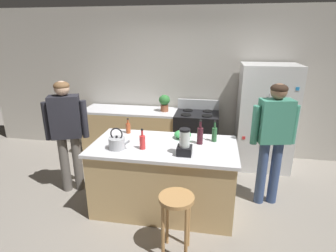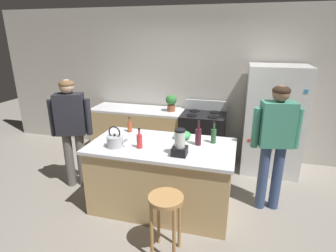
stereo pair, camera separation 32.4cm
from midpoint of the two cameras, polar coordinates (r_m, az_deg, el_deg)
ground_plane at (r=3.85m, az=-3.32°, el=-16.49°), size 14.00×14.00×0.00m
back_wall at (r=5.14m, az=1.41°, el=8.98°), size 8.00×0.10×2.70m
kitchen_island at (r=3.61m, az=-3.45°, el=-10.60°), size 1.83×0.97×0.90m
back_counter_run at (r=5.17m, az=-8.14°, el=-1.46°), size 2.00×0.64×0.90m
refrigerator at (r=4.80m, az=17.95°, el=1.69°), size 0.90×0.73×1.78m
stove_range at (r=4.93m, az=4.11°, el=-2.22°), size 0.76×0.65×1.08m
person_by_island_left at (r=4.10m, az=-22.74°, el=-0.24°), size 0.58×0.35×1.64m
person_by_sink_right at (r=3.67m, az=19.00°, el=-1.62°), size 0.60×0.30×1.66m
bar_stool at (r=2.86m, az=-1.62°, el=-17.33°), size 0.36×0.36×0.69m
potted_plant at (r=4.86m, az=-2.67°, el=5.08°), size 0.20×0.20×0.30m
blender_appliance at (r=3.09m, az=0.51°, el=-3.84°), size 0.17×0.17×0.31m
bottle_wine at (r=3.41m, az=4.07°, el=-1.98°), size 0.08×0.08×0.32m
bottle_cooking_sauce at (r=3.85m, az=-10.80°, el=-0.39°), size 0.06×0.06×0.22m
bottle_olive_oil at (r=3.51m, az=7.17°, el=-1.71°), size 0.07×0.07×0.28m
bottle_soda at (r=3.29m, az=-8.24°, el=-3.34°), size 0.07×0.07×0.26m
mixing_bowl at (r=3.61m, az=0.54°, el=-1.83°), size 0.23×0.23×0.10m
tea_kettle at (r=3.36m, az=-13.42°, el=-3.48°), size 0.28×0.20×0.27m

